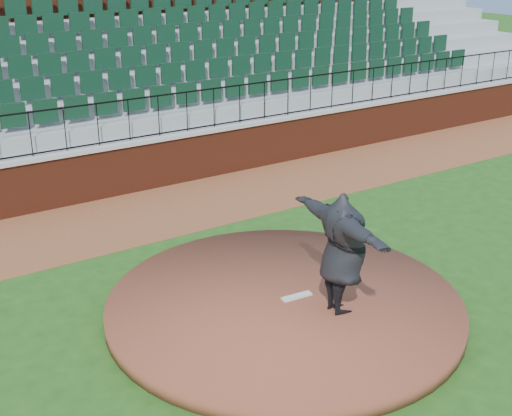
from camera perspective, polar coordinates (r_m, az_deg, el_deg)
The scene contains 10 objects.
ground at distance 11.99m, azimuth 4.03°, elevation -7.97°, with size 90.00×90.00×0.00m, color #1F4B15.
warning_track at distance 16.17m, azimuth -7.71°, elevation -0.13°, with size 34.00×3.20×0.01m, color brown.
field_wall at distance 17.35m, azimuth -10.17°, elevation 3.29°, with size 34.00×0.35×1.20m, color maroon.
wall_cap at distance 17.17m, azimuth -10.31°, elevation 5.35°, with size 34.00×0.45×0.10m, color #B7B7B7.
wall_railing at distance 17.03m, azimuth -10.43°, elevation 7.13°, with size 34.00×0.05×1.00m, color black, non-canonical shape.
seating_stands at distance 19.41m, azimuth -13.85°, elevation 10.08°, with size 34.00×5.10×4.60m, color gray, non-canonical shape.
concourse_wall at distance 21.95m, azimuth -16.61°, elevation 12.25°, with size 34.00×0.50×5.50m, color maroon.
pitchers_mound at distance 11.69m, azimuth 2.35°, elevation -8.05°, with size 5.93×5.93×0.25m, color brown.
pitching_rubber at distance 11.68m, azimuth 3.37°, elevation -7.29°, with size 0.54×0.14×0.04m, color silver.
pitcher at distance 10.91m, azimuth 7.13°, elevation -3.74°, with size 2.49×0.68×2.03m, color black.
Camera 1 is at (-6.50, -8.22, 5.82)m, focal length 48.52 mm.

